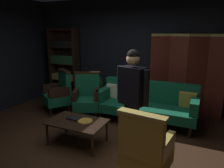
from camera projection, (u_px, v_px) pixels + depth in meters
name	position (u px, v px, depth m)	size (l,w,h in m)	color
ground_plane	(93.00, 147.00, 3.66)	(10.00, 10.00, 0.00)	#331E11
back_wall	(138.00, 53.00, 5.49)	(7.20, 0.10, 2.80)	black
folding_screen	(187.00, 74.00, 4.93)	(1.69, 0.27, 1.90)	#5B2319
bookshelf	(65.00, 62.00, 6.19)	(0.90, 0.32, 2.05)	black
velvet_couch	(147.00, 102.00, 4.62)	(2.12, 0.78, 0.88)	black
coffee_table	(77.00, 124.00, 3.72)	(1.00, 0.64, 0.42)	black
armchair_gilt_accent	(146.00, 149.00, 2.70)	(0.65, 0.65, 1.04)	tan
armchair_wing_left	(59.00, 93.00, 5.18)	(0.80, 0.80, 1.04)	black
armchair_wing_right	(87.00, 96.00, 4.87)	(0.76, 0.76, 1.04)	black
standing_figure	(132.00, 94.00, 3.24)	(0.56, 0.33, 1.70)	black
potted_plant	(93.00, 87.00, 5.64)	(0.59, 0.59, 0.89)	brown
book_black_cloth	(74.00, 118.00, 3.80)	(0.25, 0.17, 0.03)	black
brass_tray	(85.00, 121.00, 3.70)	(0.26, 0.26, 0.02)	gold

